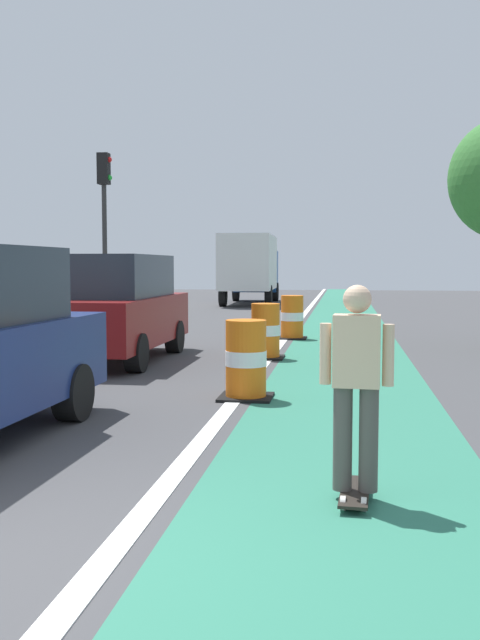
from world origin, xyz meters
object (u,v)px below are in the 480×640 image
object	(u,v)px
skateboarder_on_lane	(356,385)
traffic_barrel_front	(246,360)
parked_suv_second	(116,307)
delivery_truck_down_block	(250,265)
traffic_barrel_back	(292,318)
traffic_light_corner	(104,209)
traffic_barrel_mid	(265,332)

from	to	relation	value
skateboarder_on_lane	traffic_barrel_front	world-z (taller)	skateboarder_on_lane
parked_suv_second	delivery_truck_down_block	bearing A→B (deg)	90.24
parked_suv_second	traffic_barrel_back	world-z (taller)	parked_suv_second
skateboarder_on_lane	delivery_truck_down_block	xyz separation A→B (m)	(-4.53, 28.48, 0.94)
skateboarder_on_lane	traffic_light_corner	xyz separation A→B (m)	(-7.05, 14.75, 2.59)
skateboarder_on_lane	traffic_light_corner	world-z (taller)	traffic_light_corner
delivery_truck_down_block	traffic_light_corner	xyz separation A→B (m)	(-2.53, -13.73, 1.65)
traffic_barrel_front	traffic_barrel_back	xyz separation A→B (m)	(0.05, 8.19, 0.00)
traffic_barrel_front	traffic_light_corner	world-z (taller)	traffic_light_corner
traffic_barrel_back	delivery_truck_down_block	distance (m)	16.51
traffic_barrel_front	traffic_light_corner	xyz separation A→B (m)	(-5.63, 10.61, 2.97)
skateboarder_on_lane	traffic_barrel_mid	bearing A→B (deg)	100.88
skateboarder_on_lane	parked_suv_second	world-z (taller)	parked_suv_second
traffic_barrel_back	traffic_light_corner	world-z (taller)	traffic_light_corner
parked_suv_second	traffic_barrel_back	size ratio (longest dim) A/B	4.22
skateboarder_on_lane	traffic_barrel_back	world-z (taller)	skateboarder_on_lane
traffic_barrel_front	traffic_barrel_back	world-z (taller)	same
traffic_barrel_front	delivery_truck_down_block	xyz separation A→B (m)	(-3.10, 24.34, 1.31)
traffic_barrel_back	skateboarder_on_lane	bearing A→B (deg)	-83.65
traffic_barrel_back	traffic_barrel_front	bearing A→B (deg)	-90.38
skateboarder_on_lane	traffic_barrel_mid	distance (m)	8.60
parked_suv_second	traffic_barrel_mid	world-z (taller)	parked_suv_second
traffic_barrel_back	delivery_truck_down_block	world-z (taller)	delivery_truck_down_block
traffic_barrel_front	traffic_barrel_back	size ratio (longest dim) A/B	1.00
skateboarder_on_lane	traffic_barrel_mid	size ratio (longest dim) A/B	1.55
delivery_truck_down_block	traffic_barrel_mid	bearing A→B (deg)	-81.76
traffic_barrel_mid	delivery_truck_down_block	xyz separation A→B (m)	(-2.90, 20.04, 1.31)
traffic_barrel_front	traffic_barrel_back	distance (m)	8.19
skateboarder_on_lane	traffic_barrel_back	size ratio (longest dim) A/B	1.55
traffic_barrel_front	traffic_barrel_mid	xyz separation A→B (m)	(-0.20, 4.31, 0.00)
traffic_barrel_mid	delivery_truck_down_block	size ratio (longest dim) A/B	0.14
parked_suv_second	traffic_light_corner	xyz separation A→B (m)	(-2.61, 7.07, 2.47)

